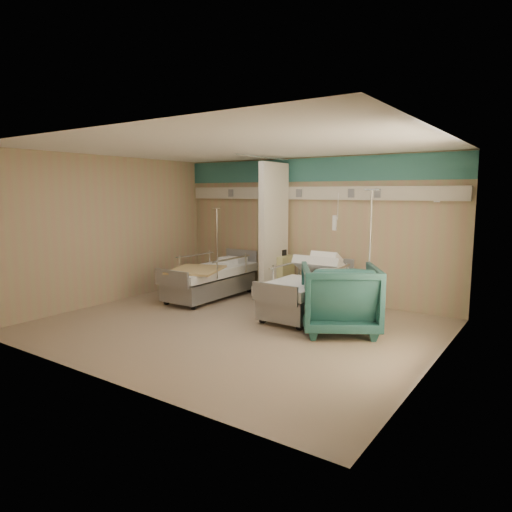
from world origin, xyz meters
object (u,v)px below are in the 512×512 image
Objects in this scene: iv_stand_right at (369,287)px; bedside_cabinet at (278,276)px; bed_left at (210,283)px; iv_stand_left at (218,272)px; bed_right at (307,297)px; visitor_armchair at (340,298)px.

bedside_cabinet is at bearing 177.06° from iv_stand_right.
iv_stand_left is at bearing 120.12° from bed_left.
iv_stand_right is (0.80, 0.80, 0.13)m from bed_right.
bedside_cabinet reaches higher than bed_right.
iv_stand_right reaches higher than bedside_cabinet.
bedside_cabinet is at bearing -67.92° from visitor_armchair.
visitor_armchair is (3.07, -0.59, 0.21)m from bed_left.
iv_stand_right is at bearing 14.90° from bed_left.
iv_stand_right reaches higher than visitor_armchair.
iv_stand_right is at bearing 44.82° from bed_right.
visitor_armchair is at bearing -36.48° from bedside_cabinet.
bedside_cabinet is at bearing 141.95° from bed_right.
bed_left is 3.11m from iv_stand_right.
bedside_cabinet is 0.48× the size of iv_stand_left.
bedside_cabinet is 1.53m from iv_stand_left.
iv_stand_left reaches higher than bed_left.
visitor_armchair is (2.02, -1.49, 0.10)m from bedside_cabinet.
iv_stand_right is at bearing -2.94° from bedside_cabinet.
bed_left is at bearing -165.10° from iv_stand_right.
bed_left is 1.21× the size of iv_stand_left.
visitor_armchair is (0.87, -0.59, 0.21)m from bed_right.
bed_right is 1.07m from visitor_armchair.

